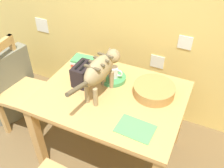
{
  "coord_description": "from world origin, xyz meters",
  "views": [
    {
      "loc": [
        0.68,
        -0.0,
        2.03
      ],
      "look_at": [
        0.06,
        1.34,
        0.83
      ],
      "focal_mm": 40.1,
      "sensor_mm": 36.0,
      "label": 1
    }
  ],
  "objects": [
    {
      "name": "dining_table",
      "position": [
        0.06,
        1.34,
        0.64
      ],
      "size": [
        1.12,
        0.86,
        0.73
      ],
      "color": "tan",
      "rests_on": "ground_plane"
    },
    {
      "name": "cat",
      "position": [
        -0.03,
        1.32,
        0.96
      ],
      "size": [
        0.16,
        0.65,
        0.33
      ],
      "rotation": [
        0.0,
        0.0,
        -0.08
      ],
      "color": "#99855C",
      "rests_on": "dining_table"
    },
    {
      "name": "saucer_bowl",
      "position": [
        -0.01,
        1.51,
        0.75
      ],
      "size": [
        0.22,
        0.22,
        0.03
      ],
      "primitive_type": "cylinder",
      "color": "#409354",
      "rests_on": "dining_table"
    },
    {
      "name": "coffee_mug",
      "position": [
        -0.01,
        1.51,
        0.81
      ],
      "size": [
        0.13,
        0.08,
        0.09
      ],
      "color": "white",
      "rests_on": "saucer_bowl"
    },
    {
      "name": "magazine",
      "position": [
        0.35,
        1.08,
        0.73
      ],
      "size": [
        0.26,
        0.19,
        0.01
      ],
      "primitive_type": "cube",
      "rotation": [
        0.0,
        0.0,
        -0.05
      ],
      "color": "#51A359",
      "rests_on": "dining_table"
    },
    {
      "name": "book_stack",
      "position": [
        -0.34,
        1.59,
        0.77
      ],
      "size": [
        0.21,
        0.16,
        0.07
      ],
      "color": "yellow",
      "rests_on": "dining_table"
    },
    {
      "name": "wicker_basket",
      "position": [
        0.35,
        1.48,
        0.77
      ],
      "size": [
        0.32,
        0.32,
        0.08
      ],
      "color": "#AD8043",
      "rests_on": "dining_table"
    },
    {
      "name": "toaster",
      "position": [
        -0.22,
        1.38,
        0.82
      ],
      "size": [
        0.12,
        0.2,
        0.18
      ],
      "color": "black",
      "rests_on": "dining_table"
    },
    {
      "name": "wooden_chair_near",
      "position": [
        -0.89,
        1.3,
        0.46
      ],
      "size": [
        0.45,
        0.45,
        0.93
      ],
      "rotation": [
        0.0,
        0.0,
        -1.5
      ],
      "color": "tan",
      "rests_on": "ground_plane"
    },
    {
      "name": "wicker_armchair",
      "position": [
        -1.29,
        1.36,
        0.27
      ],
      "size": [
        0.63,
        0.64,
        0.78
      ],
      "rotation": [
        0.0,
        0.0,
        1.46
      ],
      "color": "slate",
      "rests_on": "ground_plane"
    }
  ]
}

